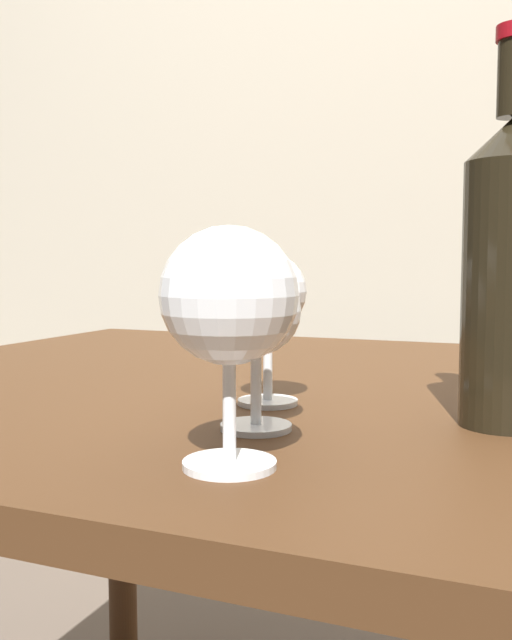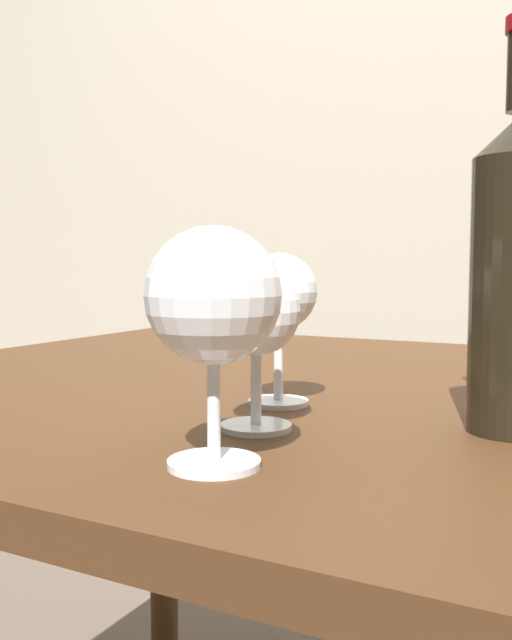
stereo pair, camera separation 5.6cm
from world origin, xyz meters
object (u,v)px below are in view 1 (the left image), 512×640
wine_glass_amber (268,296)px  wine_bottle (508,268)px  wine_glass_white (256,315)px  wine_glass_pinot (229,299)px

wine_glass_amber → wine_bottle: wine_bottle is taller
wine_glass_amber → wine_bottle: 0.22m
wine_glass_white → wine_glass_amber: 0.10m
wine_glass_pinot → wine_glass_amber: wine_glass_pinot is taller
wine_glass_pinot → wine_glass_white: (-0.02, 0.10, -0.02)m
wine_glass_amber → wine_bottle: (0.21, -0.01, 0.03)m
wine_glass_white → wine_bottle: 0.21m
wine_bottle → wine_glass_amber: bearing=177.9°
wine_bottle → wine_glass_white: bearing=-154.2°
wine_glass_white → wine_glass_amber: size_ratio=0.92×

